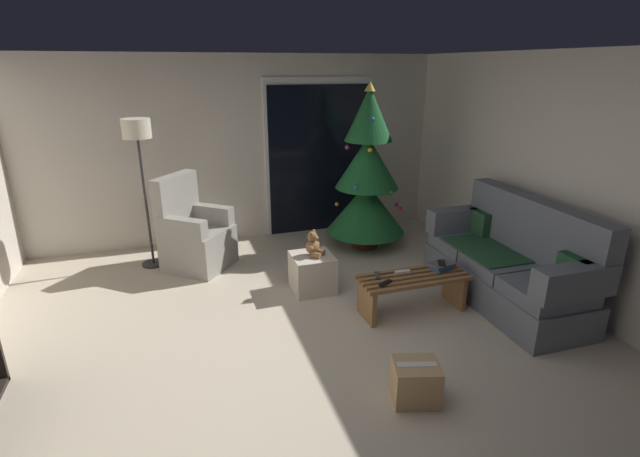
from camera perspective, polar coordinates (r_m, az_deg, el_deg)
ground_plane at (r=4.17m, az=-2.33°, el=-14.78°), size 7.00×7.00×0.00m
wall_back at (r=6.54m, az=-9.90°, el=9.55°), size 5.72×0.12×2.50m
wall_right at (r=5.15m, az=29.88°, el=4.55°), size 0.12×6.00×2.50m
patio_door_frame at (r=6.76m, az=-0.04°, el=8.84°), size 1.60×0.02×2.20m
patio_door_glass at (r=6.75m, az=0.01°, el=8.40°), size 1.50×0.02×2.10m
couch at (r=5.19m, az=22.33°, el=-4.12°), size 0.82×1.95×1.08m
coffee_table at (r=4.73m, az=11.34°, el=-7.16°), size 1.10×0.40×0.39m
remote_white at (r=4.71m, az=10.16°, el=-5.27°), size 0.16×0.06×0.02m
remote_graphite at (r=4.59m, az=7.10°, el=-5.79°), size 0.09×0.16×0.02m
remote_black at (r=4.45m, az=8.08°, el=-6.68°), size 0.16×0.11×0.02m
book_stack at (r=4.86m, az=14.67°, el=-4.50°), size 0.26×0.22×0.07m
cell_phone at (r=4.84m, az=14.77°, el=-4.14°), size 0.12×0.16×0.01m
christmas_tree at (r=6.11m, az=5.80°, el=6.20°), size 1.05×1.05×2.17m
armchair at (r=5.80m, az=-15.26°, el=-0.83°), size 0.96×0.96×1.13m
floor_lamp at (r=5.74m, az=-21.49°, el=9.73°), size 0.32×0.32×1.78m
ottoman at (r=5.08m, az=-0.93°, el=-5.46°), size 0.44×0.44×0.41m
teddy_bear_chestnut at (r=4.95m, az=-0.84°, el=-2.06°), size 0.22×0.21×0.29m
teddy_bear_honey_by_tree at (r=5.84m, az=-0.35°, el=-2.91°), size 0.20×0.20×0.29m
cardboard_box_taped_mid_floor at (r=3.65m, az=11.70°, el=-18.00°), size 0.40×0.37×0.30m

